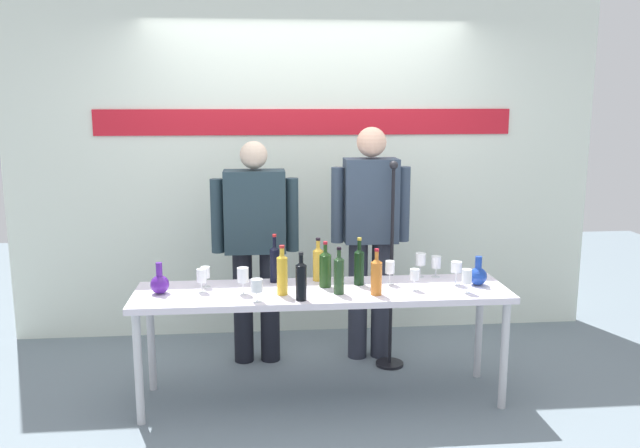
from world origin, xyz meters
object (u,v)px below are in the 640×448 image
Objects in this scene: presenter_left at (255,238)px; wine_bottle_5 at (301,279)px; wine_bottle_7 at (359,265)px; decanter_blue_left at (160,283)px; display_table at (322,299)px; wine_glass_right_4 at (390,268)px; wine_bottle_0 at (339,274)px; wine_glass_right_3 at (467,277)px; wine_glass_right_1 at (436,262)px; wine_bottle_3 at (282,273)px; wine_glass_left_1 at (243,275)px; wine_bottle_6 at (376,275)px; wine_bottle_2 at (325,268)px; microphone_stand at (391,300)px; wine_glass_right_2 at (456,268)px; wine_bottle_4 at (275,263)px; wine_glass_right_5 at (415,275)px; presenter_right at (370,229)px; wine_glass_left_0 at (257,286)px; wine_bottle_1 at (318,262)px; wine_glass_right_0 at (420,260)px; wine_glass_left_3 at (205,273)px; wine_glass_left_2 at (202,276)px; decanter_blue_right at (478,275)px.

presenter_left is 0.92m from wine_bottle_5.
decanter_blue_left is at bearing -176.15° from wine_bottle_7.
display_table is 15.16× the size of wine_glass_right_4.
wine_bottle_0 is 1.00× the size of wine_bottle_5.
wine_bottle_7 is 0.67m from wine_glass_right_3.
wine_glass_right_4 is at bearing -157.57° from wine_glass_right_1.
wine_glass_right_3 is at bearing -3.44° from wine_bottle_3.
wine_glass_left_1 reaches higher than wine_glass_right_3.
wine_glass_left_1 is at bearing 173.64° from wine_bottle_6.
wine_bottle_2 is 0.20× the size of microphone_stand.
wine_glass_right_2 is at bearing -6.20° from wine_glass_right_4.
wine_bottle_0 is 1.94× the size of wine_glass_right_2.
wine_glass_right_5 is (0.86, -0.27, -0.03)m from wine_bottle_4.
wine_glass_left_1 is 0.94m from wine_glass_right_4.
wine_bottle_2 is at bearing 27.59° from wine_bottle_3.
wine_glass_right_4 is at bearing 25.96° from wine_bottle_5.
wine_bottle_7 is 0.20m from wine_glass_right_4.
wine_bottle_5 is 1.77× the size of wine_glass_left_1.
wine_bottle_4 is 1.17m from wine_glass_right_2.
wine_glass_left_0 is (-0.82, -0.88, -0.15)m from presenter_right.
wine_bottle_5 is at bearing -155.18° from wine_bottle_0.
wine_glass_right_0 is (0.69, 0.02, -0.00)m from wine_bottle_1.
wine_bottle_2 is 0.76m from microphone_stand.
wine_bottle_0 is 0.48m from wine_glass_right_5.
presenter_right reaches higher than wine_bottle_3.
wine_bottle_7 reaches higher than wine_glass_right_5.
wine_bottle_4 reaches higher than wine_glass_left_3.
wine_glass_right_2 is (0.55, 0.17, -0.01)m from wine_bottle_6.
wine_glass_left_2 is at bearing -179.47° from wine_glass_right_2.
wine_bottle_6 is 0.81m from wine_glass_left_1.
wine_glass_left_1 is at bearing -128.85° from wine_bottle_4.
wine_glass_left_1 is 1.11× the size of wine_glass_right_3.
decanter_blue_right reaches higher than wine_glass_right_2.
wine_glass_left_1 is 1.30m from wine_glass_right_1.
wine_bottle_3 is 0.21m from wine_glass_left_0.
wine_glass_right_0 is 1.21× the size of wine_glass_right_5.
wine_glass_left_0 reaches higher than wine_glass_right_5.
wine_bottle_4 is 2.11× the size of wine_glass_right_2.
decanter_blue_left is 1.32m from wine_bottle_6.
presenter_right is 0.79m from wine_glass_right_2.
wine_glass_right_4 is (0.42, 0.02, -0.02)m from wine_bottle_2.
wine_glass_right_3 is (1.62, -0.17, 0.00)m from wine_glass_left_2.
wine_bottle_6 is 1.08m from wine_glass_left_3.
wine_glass_left_2 reaches higher than wine_glass_left_3.
wine_bottle_7 is at bearing 19.37° from wine_bottle_3.
wine_bottle_7 is 2.10× the size of wine_glass_left_2.
wine_glass_left_1 is at bearing 175.10° from wine_bottle_0.
presenter_right reaches higher than wine_glass_right_3.
microphone_stand is at bearing 70.36° from wine_bottle_6.
presenter_right is 0.63m from wine_bottle_1.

